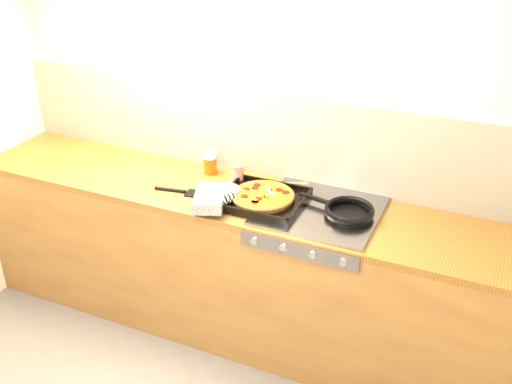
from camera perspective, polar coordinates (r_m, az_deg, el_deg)
The scene contains 9 objects.
room_shell at distance 3.36m, azimuth 0.60°, elevation 5.58°, with size 3.20×3.20×3.20m.
counter_run at distance 3.47m, azimuth -1.38°, elevation -6.87°, with size 3.20×0.62×0.90m.
stovetop at distance 3.08m, azimuth 6.10°, elevation -1.83°, with size 0.60×0.56×0.02m, color gray.
pizza_on_tray at distance 3.12m, azimuth -0.70°, elevation -0.45°, with size 0.56×0.49×0.07m.
frying_pan at distance 3.04m, azimuth 8.79°, elevation -1.81°, with size 0.44×0.30×0.04m.
tomato_can at distance 3.34m, azimuth -1.81°, elevation 1.70°, with size 0.09×0.09×0.11m.
juice_glass at distance 3.45m, azimuth -4.40°, elevation 2.81°, with size 0.10×0.10×0.13m.
wooden_spoon at distance 3.33m, azimuth 3.06°, elevation 0.80°, with size 0.28×0.15×0.02m.
black_spatula at distance 3.28m, azimuth -7.20°, elevation 0.07°, with size 0.29×0.10×0.02m.
Camera 1 is at (1.25, -1.46, 2.42)m, focal length 42.00 mm.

